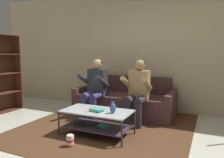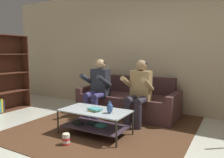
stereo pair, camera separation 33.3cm
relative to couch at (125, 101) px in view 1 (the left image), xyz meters
name	(u,v)px [view 1 (the left image)]	position (x,y,z in m)	size (l,w,h in m)	color
ground	(87,146)	(0.12, -1.84, -0.29)	(16.80, 16.80, 0.00)	beige
back_partition	(139,50)	(0.12, 0.62, 1.16)	(8.40, 0.12, 2.90)	tan
couch	(125,101)	(0.00, 0.00, 0.00)	(2.19, 0.91, 0.83)	#4E3030
person_seated_left	(95,86)	(-0.47, -0.53, 0.39)	(0.50, 0.58, 1.24)	navy
person_seated_right	(138,89)	(0.47, -0.53, 0.39)	(0.50, 0.58, 1.24)	#2E2933
coffee_table	(97,119)	(0.04, -1.40, -0.01)	(1.15, 0.61, 0.42)	#B0BDC0
area_rug	(110,124)	(0.02, -0.82, -0.28)	(3.00, 3.35, 0.01)	#4F311E
vase	(113,108)	(0.35, -1.43, 0.22)	(0.10, 0.10, 0.18)	#345084
book_stack	(97,110)	(0.07, -1.45, 0.16)	(0.24, 0.20, 0.05)	#AEAC42
popcorn_tub	(70,140)	(-0.09, -1.97, -0.19)	(0.11, 0.11, 0.19)	red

